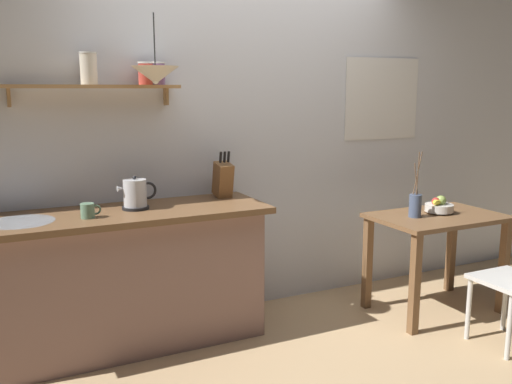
% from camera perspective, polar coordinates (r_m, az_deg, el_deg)
% --- Properties ---
extents(ground_plane, '(14.00, 14.00, 0.00)m').
position_cam_1_polar(ground_plane, '(3.88, 3.04, -14.44)').
color(ground_plane, tan).
extents(back_wall, '(6.80, 0.11, 2.70)m').
position_cam_1_polar(back_wall, '(4.20, 1.36, 6.62)').
color(back_wall, silver).
rests_on(back_wall, ground_plane).
extents(kitchen_counter, '(1.83, 0.63, 0.89)m').
position_cam_1_polar(kitchen_counter, '(3.66, -13.43, -8.64)').
color(kitchen_counter, gray).
rests_on(kitchen_counter, ground_plane).
extents(wall_shelf, '(1.06, 0.20, 0.33)m').
position_cam_1_polar(wall_shelf, '(3.64, -14.77, 11.17)').
color(wall_shelf, tan).
extents(dining_table, '(0.94, 0.62, 0.73)m').
position_cam_1_polar(dining_table, '(4.30, 18.08, -3.99)').
color(dining_table, brown).
rests_on(dining_table, ground_plane).
extents(fruit_bowl, '(0.21, 0.21, 0.13)m').
position_cam_1_polar(fruit_bowl, '(4.32, 18.28, -1.39)').
color(fruit_bowl, silver).
rests_on(fruit_bowl, dining_table).
extents(twig_vase, '(0.09, 0.09, 0.47)m').
position_cam_1_polar(twig_vase, '(4.13, 16.04, -1.26)').
color(twig_vase, '#475675').
rests_on(twig_vase, dining_table).
extents(electric_kettle, '(0.25, 0.17, 0.21)m').
position_cam_1_polar(electric_kettle, '(3.56, -12.27, -0.24)').
color(electric_kettle, black).
rests_on(electric_kettle, kitchen_counter).
extents(knife_block, '(0.10, 0.18, 0.33)m').
position_cam_1_polar(knife_block, '(3.85, -3.41, 1.33)').
color(knife_block, brown).
rests_on(knife_block, kitchen_counter).
extents(coffee_mug_by_sink, '(0.12, 0.08, 0.09)m').
position_cam_1_polar(coffee_mug_by_sink, '(3.39, -16.86, -1.84)').
color(coffee_mug_by_sink, slate).
rests_on(coffee_mug_by_sink, kitchen_counter).
extents(pendant_lamp, '(0.29, 0.29, 0.42)m').
position_cam_1_polar(pendant_lamp, '(3.49, -10.30, 11.74)').
color(pendant_lamp, black).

